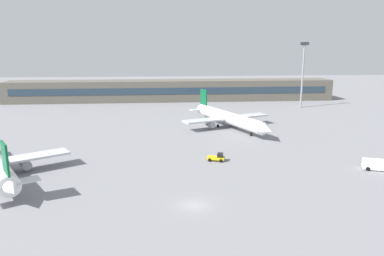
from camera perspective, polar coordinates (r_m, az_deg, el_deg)
name	(u,v)px	position (r m, az deg, el deg)	size (l,w,h in m)	color
ground_plane	(180,139)	(94.46, -1.91, -1.81)	(400.00, 400.00, 0.00)	gray
terminal_building	(172,90)	(161.23, -3.21, 5.90)	(141.52, 12.13, 9.00)	#5B564C
airplane_mid	(229,118)	(107.67, 5.76, 1.58)	(27.09, 37.72, 9.79)	white
baggage_tug_yellow	(217,157)	(77.04, 3.95, -4.61)	(3.89, 2.69, 1.75)	yellow
service_van_white	(377,165)	(80.01, 26.98, -5.12)	(5.57, 3.71, 2.08)	white
floodlight_tower_west	(303,70)	(148.07, 16.99, 8.67)	(3.20, 0.80, 25.15)	gray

